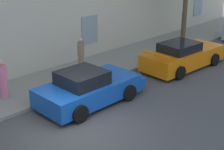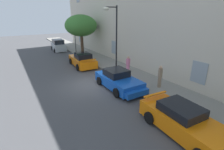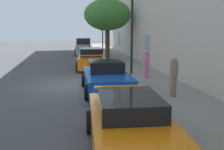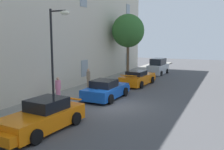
% 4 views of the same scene
% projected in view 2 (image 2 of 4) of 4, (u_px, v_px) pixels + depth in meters
% --- Properties ---
extents(ground_plane, '(80.00, 80.00, 0.00)m').
position_uv_depth(ground_plane, '(93.00, 84.00, 13.71)').
color(ground_plane, '#444447').
extents(sidewalk, '(60.00, 3.06, 0.14)m').
position_uv_depth(sidewalk, '(132.00, 75.00, 15.64)').
color(sidewalk, gray).
rests_on(sidewalk, ground).
extents(sportscar_red_lead, '(4.82, 2.31, 1.47)m').
position_uv_depth(sportscar_red_lead, '(82.00, 60.00, 18.48)').
color(sportscar_red_lead, orange).
rests_on(sportscar_red_lead, ground).
extents(sportscar_yellow_flank, '(4.49, 2.20, 1.40)m').
position_uv_depth(sportscar_yellow_flank, '(119.00, 81.00, 12.76)').
color(sportscar_yellow_flank, '#144CB2').
rests_on(sportscar_yellow_flank, ground).
extents(sportscar_white_middle, '(5.15, 2.25, 1.36)m').
position_uv_depth(sportscar_white_middle, '(189.00, 125.00, 7.70)').
color(sportscar_white_middle, orange).
rests_on(sportscar_white_middle, ground).
extents(hatchback_distant, '(3.58, 1.94, 1.75)m').
position_uv_depth(hatchback_distant, '(58.00, 46.00, 25.89)').
color(hatchback_distant, '#B2B7BC').
rests_on(hatchback_distant, ground).
extents(tree_midblock, '(4.11, 4.11, 5.21)m').
position_uv_depth(tree_midblock, '(81.00, 26.00, 21.76)').
color(tree_midblock, '#473323').
rests_on(tree_midblock, sidewalk).
extents(traffic_light, '(0.22, 0.36, 3.24)m').
position_uv_depth(traffic_light, '(74.00, 37.00, 23.92)').
color(traffic_light, black).
rests_on(traffic_light, sidewalk).
extents(street_lamp, '(0.44, 1.42, 5.95)m').
position_uv_depth(street_lamp, '(113.00, 28.00, 15.17)').
color(street_lamp, black).
rests_on(street_lamp, sidewalk).
extents(pedestrian_admiring, '(0.45, 0.45, 1.70)m').
position_uv_depth(pedestrian_admiring, '(160.00, 76.00, 12.55)').
color(pedestrian_admiring, '#8C7259').
rests_on(pedestrian_admiring, sidewalk).
extents(pedestrian_strolling, '(0.40, 0.40, 1.57)m').
position_uv_depth(pedestrian_strolling, '(128.00, 64.00, 15.80)').
color(pedestrian_strolling, pink).
rests_on(pedestrian_strolling, sidewalk).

